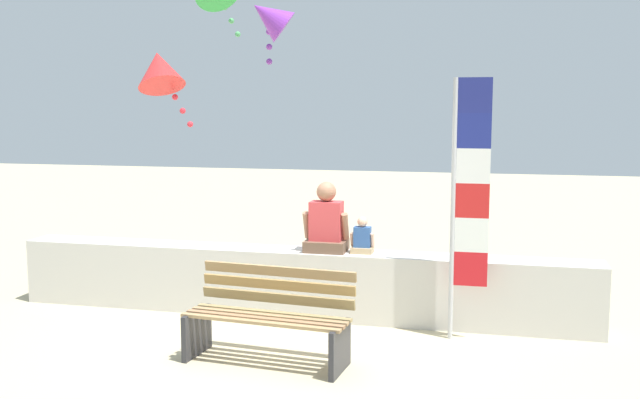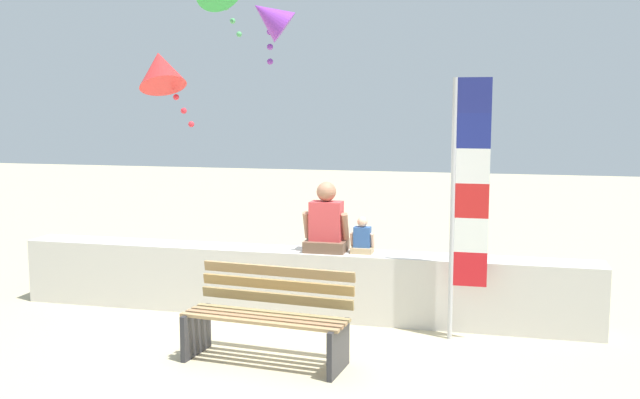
% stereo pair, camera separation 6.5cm
% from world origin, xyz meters
% --- Properties ---
extents(ground_plane, '(40.00, 40.00, 0.00)m').
position_xyz_m(ground_plane, '(0.00, 0.00, 0.00)').
color(ground_plane, '#BEB18B').
extents(seawall_ledge, '(6.83, 0.48, 0.78)m').
position_xyz_m(seawall_ledge, '(0.00, 0.88, 0.39)').
color(seawall_ledge, beige).
rests_on(seawall_ledge, ground).
extents(park_bench, '(1.65, 0.76, 0.88)m').
position_xyz_m(park_bench, '(0.15, -0.66, 0.42)').
color(park_bench, '#A38257').
rests_on(park_bench, ground).
extents(person_adult, '(0.53, 0.39, 0.80)m').
position_xyz_m(person_adult, '(0.36, 0.89, 1.09)').
color(person_adult, brown).
rests_on(person_adult, seawall_ledge).
extents(person_child, '(0.27, 0.20, 0.42)m').
position_xyz_m(person_child, '(0.78, 0.89, 0.94)').
color(person_child, tan).
rests_on(person_child, seawall_ledge).
extents(flag_banner, '(0.39, 0.05, 2.73)m').
position_xyz_m(flag_banner, '(1.93, 0.43, 1.55)').
color(flag_banner, '#B7B7BC').
rests_on(flag_banner, ground).
extents(kite_purple, '(0.76, 0.64, 0.90)m').
position_xyz_m(kite_purple, '(-0.59, 1.78, 3.56)').
color(kite_purple, purple).
extents(kite_red, '(0.96, 0.97, 1.10)m').
position_xyz_m(kite_red, '(-2.06, 1.71, 2.92)').
color(kite_red, red).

